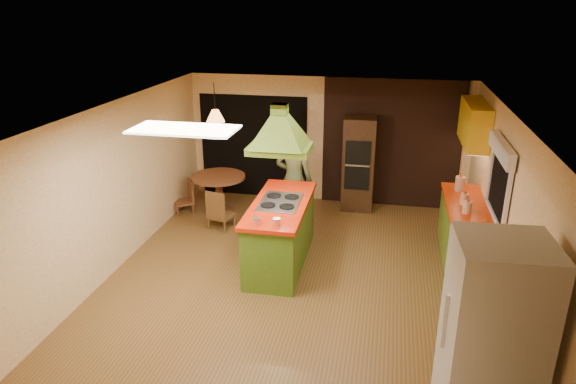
% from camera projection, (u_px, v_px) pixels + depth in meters
% --- Properties ---
extents(ground, '(6.50, 6.50, 0.00)m').
position_uv_depth(ground, '(297.00, 278.00, 7.61)').
color(ground, brown).
rests_on(ground, ground).
extents(room_walls, '(5.50, 6.50, 6.50)m').
position_uv_depth(room_walls, '(297.00, 199.00, 7.17)').
color(room_walls, '#FFE6B6').
rests_on(room_walls, ground).
extents(ceiling_plane, '(6.50, 6.50, 0.00)m').
position_uv_depth(ceiling_plane, '(298.00, 111.00, 6.73)').
color(ceiling_plane, silver).
rests_on(ceiling_plane, room_walls).
extents(brick_panel, '(2.64, 0.03, 2.50)m').
position_uv_depth(brick_panel, '(391.00, 144.00, 9.91)').
color(brick_panel, '#381E14').
rests_on(brick_panel, ground).
extents(nook_opening, '(2.20, 0.03, 2.10)m').
position_uv_depth(nook_opening, '(254.00, 147.00, 10.48)').
color(nook_opening, black).
rests_on(nook_opening, ground).
extents(right_counter, '(0.62, 3.05, 0.92)m').
position_uv_depth(right_counter, '(468.00, 247.00, 7.55)').
color(right_counter, olive).
rests_on(right_counter, ground).
extents(upper_cabinets, '(0.34, 1.40, 0.70)m').
position_uv_depth(upper_cabinets, '(474.00, 124.00, 8.47)').
color(upper_cabinets, yellow).
rests_on(upper_cabinets, room_walls).
extents(window_right, '(0.12, 1.35, 1.06)m').
position_uv_depth(window_right, '(501.00, 167.00, 6.86)').
color(window_right, black).
rests_on(window_right, room_walls).
extents(fluor_panel, '(1.20, 0.60, 0.03)m').
position_uv_depth(fluor_panel, '(184.00, 129.00, 5.84)').
color(fluor_panel, white).
rests_on(fluor_panel, ceiling_plane).
extents(kitchen_island, '(0.83, 2.04, 1.03)m').
position_uv_depth(kitchen_island, '(280.00, 233.00, 7.88)').
color(kitchen_island, '#51791E').
rests_on(kitchen_island, ground).
extents(range_hood, '(0.89, 0.64, 0.78)m').
position_uv_depth(range_hood, '(280.00, 121.00, 7.27)').
color(range_hood, '#5E7C1F').
rests_on(range_hood, ceiling_plane).
extents(man, '(0.72, 0.52, 1.82)m').
position_uv_depth(man, '(294.00, 179.00, 9.01)').
color(man, '#4F552D').
rests_on(man, ground).
extents(refrigerator, '(0.86, 0.81, 1.98)m').
position_uv_depth(refrigerator, '(492.00, 341.00, 4.62)').
color(refrigerator, silver).
rests_on(refrigerator, ground).
extents(wall_oven, '(0.62, 0.62, 1.82)m').
position_uv_depth(wall_oven, '(358.00, 164.00, 9.87)').
color(wall_oven, '#452916').
rests_on(wall_oven, ground).
extents(dining_table, '(1.01, 1.01, 0.76)m').
position_uv_depth(dining_table, '(219.00, 187.00, 9.75)').
color(dining_table, brown).
rests_on(dining_table, ground).
extents(chair_left, '(0.49, 0.49, 0.64)m').
position_uv_depth(chair_left, '(183.00, 196.00, 9.86)').
color(chair_left, brown).
rests_on(chair_left, ground).
extents(chair_near, '(0.49, 0.49, 0.73)m').
position_uv_depth(chair_near, '(221.00, 209.00, 9.16)').
color(chair_near, brown).
rests_on(chair_near, ground).
extents(pendant_lamp, '(0.41, 0.41, 0.22)m').
position_uv_depth(pendant_lamp, '(215.00, 116.00, 9.27)').
color(pendant_lamp, '#FF9E3F').
rests_on(pendant_lamp, ceiling_plane).
extents(canister_large, '(0.21, 0.21, 0.24)m').
position_uv_depth(canister_large, '(460.00, 184.00, 8.41)').
color(canister_large, beige).
rests_on(canister_large, right_counter).
extents(canister_medium, '(0.15, 0.15, 0.17)m').
position_uv_depth(canister_medium, '(464.00, 199.00, 7.86)').
color(canister_medium, beige).
rests_on(canister_medium, right_counter).
extents(canister_small, '(0.16, 0.16, 0.18)m').
position_uv_depth(canister_small, '(467.00, 207.00, 7.53)').
color(canister_small, beige).
rests_on(canister_small, right_counter).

